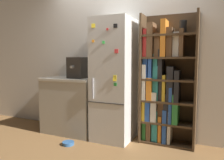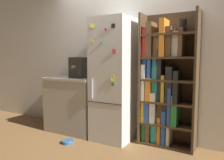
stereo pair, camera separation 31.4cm
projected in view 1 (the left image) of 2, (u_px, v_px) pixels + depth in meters
The scene contains 7 objects.
ground_plane at pixel (109, 142), 3.29m from camera, with size 16.00×16.00×0.00m, color olive.
wall_back at pixel (121, 56), 3.60m from camera, with size 8.00×0.05×2.60m.
refrigerator at pixel (114, 80), 3.35m from camera, with size 0.58×0.60×1.85m.
bookshelf at pixel (163, 84), 3.19m from camera, with size 0.79×0.31×1.89m.
kitchen_counter at pixel (72, 105), 3.72m from camera, with size 0.93×0.59×0.93m.
espresso_machine at pixel (77, 68), 3.57m from camera, with size 0.27×0.30×0.34m.
pet_bowl at pixel (68, 143), 3.18m from camera, with size 0.18×0.18×0.05m.
Camera 1 is at (1.35, -2.89, 1.25)m, focal length 35.00 mm.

